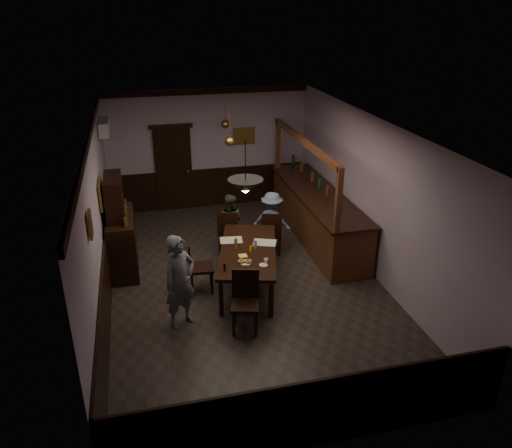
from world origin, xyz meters
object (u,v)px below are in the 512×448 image
object	(u,v)px
chair_far_right	(272,231)
pendant_brass_far	(225,124)
dining_table	(248,252)
person_standing	(180,282)
chair_far_left	(228,230)
soda_can	(251,249)
pendant_iron	(246,186)
sideboard	(121,233)
chair_side	(196,264)
coffee_cup	(266,261)
person_seated_left	(229,222)
bar_counter	(317,214)
person_seated_right	(272,221)
pendant_brass_mid	(230,141)
chair_near	(245,298)

from	to	relation	value
chair_far_right	pendant_brass_far	distance (m)	2.92
dining_table	person_standing	world-z (taller)	person_standing
chair_far_left	soda_can	xyz separation A→B (m)	(0.14, -1.47, 0.27)
pendant_iron	pendant_brass_far	xyz separation A→B (m)	(0.46, 4.14, 0.03)
person_standing	sideboard	distance (m)	2.34
chair_far_right	chair_side	world-z (taller)	chair_side
dining_table	chair_side	world-z (taller)	chair_side
pendant_brass_far	chair_far_right	bearing A→B (deg)	-77.24
coffee_cup	person_seated_left	bearing A→B (deg)	110.73
chair_far_left	coffee_cup	size ratio (longest dim) A/B	12.39
bar_counter	pendant_brass_far	size ratio (longest dim) A/B	5.09
coffee_cup	pendant_iron	size ratio (longest dim) A/B	0.10
person_seated_left	person_seated_right	size ratio (longest dim) A/B	0.96
chair_far_right	bar_counter	size ratio (longest dim) A/B	0.23
pendant_brass_mid	pendant_iron	bearing A→B (deg)	-95.63
coffee_cup	chair_far_right	bearing A→B (deg)	86.30
chair_far_right	sideboard	world-z (taller)	sideboard
soda_can	pendant_brass_far	xyz separation A→B (m)	(0.22, 3.50, 1.49)
chair_far_right	bar_counter	xyz separation A→B (m)	(1.18, 0.52, 0.06)
coffee_cup	pendant_brass_far	size ratio (longest dim) A/B	0.10
coffee_cup	pendant_brass_mid	xyz separation A→B (m)	(-0.14, 2.41, 1.50)
soda_can	chair_far_right	bearing A→B (deg)	59.40
chair_near	pendant_iron	size ratio (longest dim) A/B	1.20
coffee_cup	bar_counter	xyz separation A→B (m)	(1.75, 2.22, -0.21)
person_seated_right	coffee_cup	xyz separation A→B (m)	(-0.65, -1.96, 0.16)
bar_counter	pendant_iron	xyz separation A→B (m)	(-2.15, -2.41, 1.68)
bar_counter	chair_side	bearing A→B (deg)	-151.11
chair_side	pendant_brass_far	distance (m)	3.95
chair_near	sideboard	size ratio (longest dim) A/B	0.52
dining_table	pendant_brass_far	xyz separation A→B (m)	(0.25, 3.37, 1.61)
person_standing	person_seated_left	world-z (taller)	person_standing
person_standing	pendant_brass_far	xyz separation A→B (m)	(1.59, 4.31, 1.50)
chair_side	coffee_cup	bearing A→B (deg)	-113.31
pendant_brass_far	bar_counter	bearing A→B (deg)	-45.76
chair_near	chair_side	distance (m)	1.44
chair_side	person_seated_left	world-z (taller)	person_seated_left
person_seated_right	soda_can	world-z (taller)	person_seated_right
chair_far_right	sideboard	xyz separation A→B (m)	(-3.02, 0.10, 0.25)
chair_far_left	pendant_brass_mid	distance (m)	1.83
chair_near	person_seated_left	xyz separation A→B (m)	(0.31, 2.89, 0.06)
person_standing	pendant_iron	size ratio (longest dim) A/B	1.90
person_standing	soda_can	distance (m)	1.58
dining_table	chair_far_left	xyz separation A→B (m)	(-0.11, 1.34, -0.14)
chair_far_right	sideboard	distance (m)	3.03
person_standing	pendant_brass_mid	world-z (taller)	pendant_brass_mid
bar_counter	sideboard	bearing A→B (deg)	-174.29
chair_far_right	pendant_iron	bearing A→B (deg)	79.97
person_standing	pendant_brass_far	size ratio (longest dim) A/B	1.97
coffee_cup	person_standing	bearing A→B (deg)	-152.00
dining_table	chair_near	bearing A→B (deg)	-104.94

